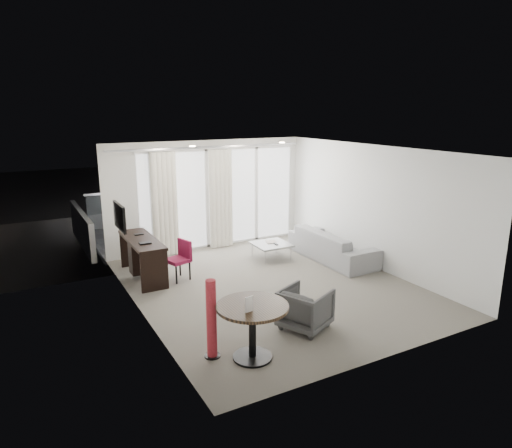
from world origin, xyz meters
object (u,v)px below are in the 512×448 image
coffee_table (271,251)px  sofa (332,245)px  round_table (252,332)px  tub_armchair (305,309)px  desk_chair (178,261)px  rattan_chair_a (219,217)px  desk (143,258)px  rattan_chair_b (247,207)px  red_lamp (211,319)px

coffee_table → sofa: (1.18, -0.71, 0.16)m
round_table → tub_armchair: size_ratio=1.39×
desk_chair → rattan_chair_a: 3.64m
desk_chair → tub_armchair: bearing=-86.9°
desk → round_table: bearing=-82.8°
sofa → rattan_chair_b: rattan_chair_b is taller
desk → rattan_chair_a: size_ratio=1.99×
round_table → tub_armchair: round_table is taller
round_table → coffee_table: (2.40, 3.57, -0.22)m
tub_armchair → rattan_chair_a: 5.93m
desk → red_lamp: bearing=-89.9°
tub_armchair → rattan_chair_a: size_ratio=0.81×
rattan_chair_a → desk_chair: bearing=-129.7°
desk → rattan_chair_a: rattan_chair_a is taller
coffee_table → rattan_chair_a: 2.65m
round_table → rattan_chair_a: 6.62m
desk → red_lamp: size_ratio=1.54×
desk_chair → round_table: (-0.10, -3.31, -0.01)m
coffee_table → red_lamp: bearing=-131.3°
desk_chair → tub_armchair: (1.04, -2.91, -0.08)m
rattan_chair_a → rattan_chair_b: (1.31, 0.81, -0.02)m
round_table → rattan_chair_b: rattan_chair_b is taller
coffee_table → rattan_chair_a: (-0.11, 2.64, 0.26)m
desk → tub_armchair: bearing=-64.4°
coffee_table → desk_chair: bearing=-173.5°
round_table → sofa: round_table is taller
sofa → rattan_chair_a: rattan_chair_a is taller
desk_chair → rattan_chair_b: 5.10m
coffee_table → rattan_chair_b: (1.20, 3.45, 0.23)m
desk → sofa: bearing=-12.8°
tub_armchair → coffee_table: bearing=-46.6°
desk → sofa: desk is taller
tub_armchair → sofa: size_ratio=0.31×
red_lamp → sofa: red_lamp is taller
round_table → red_lamp: size_ratio=0.87×
red_lamp → coffee_table: bearing=48.7°
sofa → rattan_chair_b: bearing=-0.3°
desk → rattan_chair_b: size_ratio=2.11×
desk_chair → rattan_chair_a: rattan_chair_a is taller
coffee_table → rattan_chair_b: rattan_chair_b is taller
desk_chair → rattan_chair_a: (2.19, 2.90, 0.04)m
desk → coffee_table: bearing=-4.1°
tub_armchair → rattan_chair_a: rattan_chair_a is taller
red_lamp → desk_chair: bearing=79.3°
red_lamp → desk: bearing=90.1°
desk_chair → rattan_chair_a: size_ratio=0.92×
desk → rattan_chair_a: (2.77, 2.43, 0.03)m
tub_armchair → rattan_chair_a: bearing=-36.1°
desk_chair → tub_armchair: size_ratio=1.13×
red_lamp → rattan_chair_a: red_lamp is taller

